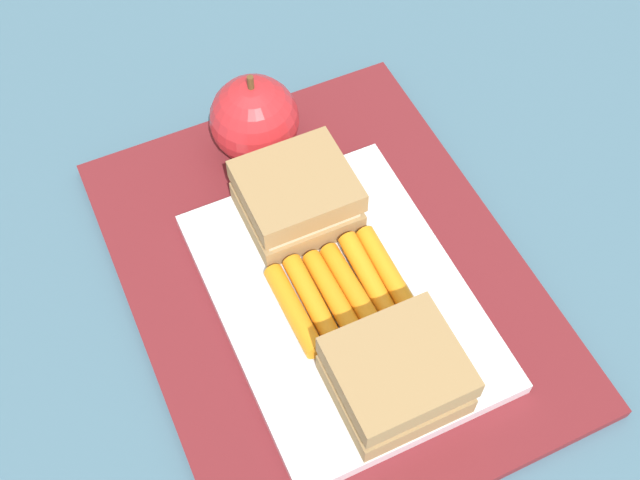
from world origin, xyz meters
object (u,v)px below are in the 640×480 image
(food_tray, at_px, (342,300))
(sandwich_half_left, at_px, (396,376))
(sandwich_half_right, at_px, (297,197))
(apple, at_px, (250,121))
(carrot_sticks_bundle, at_px, (342,291))

(food_tray, xyz_separation_m, sandwich_half_left, (-0.08, 0.00, 0.03))
(sandwich_half_right, xyz_separation_m, apple, (0.08, 0.00, 0.00))
(food_tray, distance_m, sandwich_half_right, 0.08)
(food_tray, height_order, sandwich_half_right, sandwich_half_right)
(sandwich_half_right, bearing_deg, sandwich_half_left, 180.00)
(sandwich_half_left, relative_size, apple, 0.98)
(carrot_sticks_bundle, bearing_deg, food_tray, -94.72)
(sandwich_half_right, bearing_deg, carrot_sticks_bundle, 179.58)
(sandwich_half_right, distance_m, carrot_sticks_bundle, 0.08)
(food_tray, xyz_separation_m, sandwich_half_right, (0.08, 0.00, 0.03))
(food_tray, relative_size, sandwich_half_left, 2.88)
(food_tray, xyz_separation_m, carrot_sticks_bundle, (0.00, 0.00, 0.01))
(food_tray, relative_size, sandwich_half_right, 2.88)
(sandwich_half_left, bearing_deg, food_tray, 0.00)
(carrot_sticks_bundle, height_order, apple, apple)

